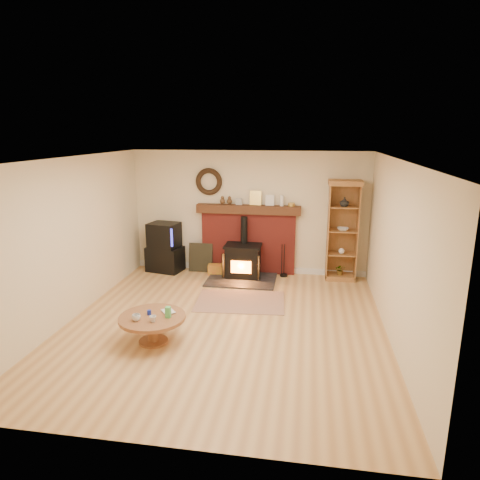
% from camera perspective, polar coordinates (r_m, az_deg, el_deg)
% --- Properties ---
extents(ground, '(5.50, 5.50, 0.00)m').
position_cam_1_polar(ground, '(6.93, -2.10, -11.23)').
color(ground, tan).
rests_on(ground, ground).
extents(room_shell, '(5.02, 5.52, 2.61)m').
position_cam_1_polar(room_shell, '(6.47, -2.23, 2.99)').
color(room_shell, beige).
rests_on(room_shell, ground).
extents(chimney_breast, '(2.20, 0.22, 1.78)m').
position_cam_1_polar(chimney_breast, '(9.14, 1.11, 0.50)').
color(chimney_breast, maroon).
rests_on(chimney_breast, ground).
extents(wood_stove, '(1.40, 1.00, 1.26)m').
position_cam_1_polar(wood_stove, '(8.90, 0.36, -2.97)').
color(wood_stove, black).
rests_on(wood_stove, ground).
extents(area_rug, '(1.65, 1.20, 0.01)m').
position_cam_1_polar(area_rug, '(7.79, 0.04, -8.18)').
color(area_rug, brown).
rests_on(area_rug, ground).
extents(tv_unit, '(0.82, 0.65, 1.07)m').
position_cam_1_polar(tv_unit, '(9.45, -10.01, -1.07)').
color(tv_unit, black).
rests_on(tv_unit, ground).
extents(curio_cabinet, '(0.66, 0.47, 2.05)m').
position_cam_1_polar(curio_cabinet, '(8.93, 13.50, 1.24)').
color(curio_cabinet, brown).
rests_on(curio_cabinet, ground).
extents(firelog_box, '(0.36, 0.25, 0.21)m').
position_cam_1_polar(firelog_box, '(9.20, -3.20, -3.95)').
color(firelog_box, yellow).
rests_on(firelog_box, ground).
extents(leaning_painting, '(0.52, 0.14, 0.62)m').
position_cam_1_polar(leaning_painting, '(9.36, -5.26, -2.33)').
color(leaning_painting, black).
rests_on(leaning_painting, ground).
extents(fire_tools, '(0.16, 0.16, 0.70)m').
position_cam_1_polar(fire_tools, '(9.10, 5.82, -4.19)').
color(fire_tools, black).
rests_on(fire_tools, ground).
extents(coffee_table, '(0.96, 0.96, 0.57)m').
position_cam_1_polar(coffee_table, '(6.39, -11.61, -10.55)').
color(coffee_table, brown).
rests_on(coffee_table, ground).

